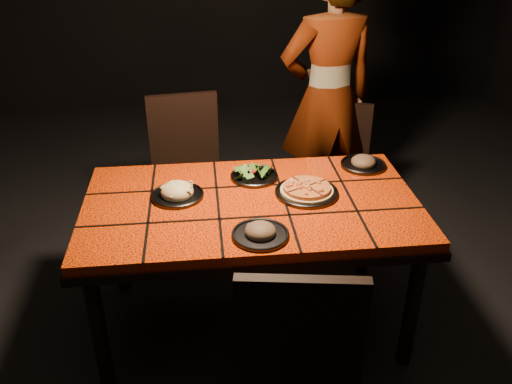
{
  "coord_description": "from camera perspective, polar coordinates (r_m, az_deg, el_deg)",
  "views": [
    {
      "loc": [
        -0.22,
        -2.24,
        2.04
      ],
      "look_at": [
        0.02,
        -0.04,
        0.82
      ],
      "focal_mm": 38.0,
      "sensor_mm": 36.0,
      "label": 1
    }
  ],
  "objects": [
    {
      "name": "chair_far_right",
      "position": [
        3.67,
        8.75,
        3.46
      ],
      "size": [
        0.48,
        0.48,
        0.85
      ],
      "rotation": [
        0.0,
        0.0,
        -0.32
      ],
      "color": "black",
      "rests_on": "ground"
    },
    {
      "name": "plate_mushroom_a",
      "position": [
        2.32,
        0.46,
        -4.24
      ],
      "size": [
        0.25,
        0.25,
        0.08
      ],
      "color": "#36353A",
      "rests_on": "dining_table"
    },
    {
      "name": "chair_near",
      "position": [
        2.1,
        4.35,
        -16.25
      ],
      "size": [
        0.5,
        0.5,
        0.98
      ],
      "rotation": [
        0.0,
        0.0,
        2.99
      ],
      "color": "black",
      "rests_on": "ground"
    },
    {
      "name": "plate_pizza",
      "position": [
        2.66,
        5.35,
        0.13
      ],
      "size": [
        0.35,
        0.35,
        0.04
      ],
      "color": "#36353A",
      "rests_on": "dining_table"
    },
    {
      "name": "plate_mushroom_b",
      "position": [
        2.98,
        11.24,
        3.06
      ],
      "size": [
        0.24,
        0.24,
        0.08
      ],
      "color": "#36353A",
      "rests_on": "dining_table"
    },
    {
      "name": "plate_salad",
      "position": [
        2.8,
        -0.18,
        1.97
      ],
      "size": [
        0.25,
        0.25,
        0.07
      ],
      "color": "#36353A",
      "rests_on": "dining_table"
    },
    {
      "name": "plate_pasta",
      "position": [
        2.65,
        -8.29,
        -0.08
      ],
      "size": [
        0.26,
        0.26,
        0.08
      ],
      "color": "#36353A",
      "rests_on": "dining_table"
    },
    {
      "name": "room_shell",
      "position": [
        2.32,
        -0.59,
        15.37
      ],
      "size": [
        6.04,
        7.04,
        3.08
      ],
      "color": "black",
      "rests_on": "ground"
    },
    {
      "name": "dining_table",
      "position": [
        2.64,
        -0.5,
        -2.43
      ],
      "size": [
        1.62,
        0.92,
        0.75
      ],
      "color": "#F73D07",
      "rests_on": "ground"
    },
    {
      "name": "diner",
      "position": [
        3.56,
        7.54,
        9.75
      ],
      "size": [
        0.72,
        0.54,
        1.78
      ],
      "primitive_type": "imported",
      "rotation": [
        0.0,
        0.0,
        3.34
      ],
      "color": "brown",
      "rests_on": "ground"
    },
    {
      "name": "chair_far_left",
      "position": [
        3.44,
        -7.25,
        3.05
      ],
      "size": [
        0.49,
        0.49,
        0.97
      ],
      "rotation": [
        0.0,
        0.0,
        0.13
      ],
      "color": "black",
      "rests_on": "ground"
    }
  ]
}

